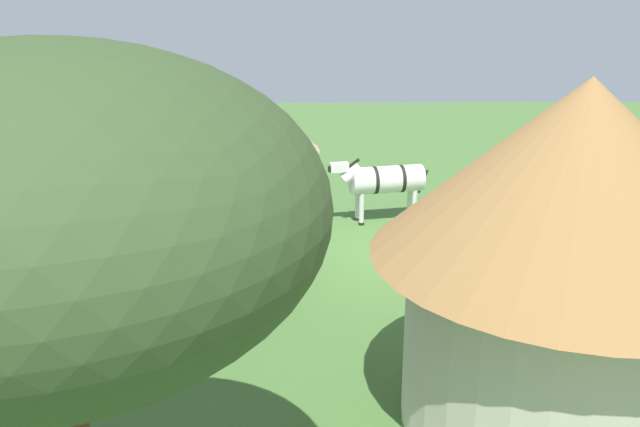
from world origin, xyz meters
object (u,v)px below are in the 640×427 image
Objects in this scene: shade_umbrella at (196,126)px; patio_dining_table at (202,244)px; guest_beside_umbrella at (278,198)px; patio_chair_near_hut at (230,275)px; zebra_toward_hut at (384,180)px; patio_chair_near_lawn at (169,233)px; zebra_nearest_camera at (546,235)px; acacia_tree_left_background at (50,212)px; zebra_by_umbrella at (239,175)px; standing_watcher at (492,185)px; thatched_hut at (573,244)px; striped_lounge_chair at (431,254)px.

patio_dining_table is at bearing -90.00° from shade_umbrella.
patio_dining_table is at bearing -126.66° from guest_beside_umbrella.
shade_umbrella is at bearing -126.66° from guest_beside_umbrella.
guest_beside_umbrella is at bearing -129.68° from shade_umbrella.
patio_chair_near_hut is (-0.60, 1.09, -2.28)m from shade_umbrella.
guest_beside_umbrella reaches higher than zebra_toward_hut.
zebra_nearest_camera is at bearing 126.99° from patio_chair_near_lawn.
patio_chair_near_lawn is at bearing -83.39° from acacia_tree_left_background.
shade_umbrella is 1.87× the size of zebra_toward_hut.
patio_chair_near_hut is 4.41m from zebra_by_umbrella.
standing_watcher is 2.33m from zebra_toward_hut.
thatched_hut is at bearing 137.78° from shade_umbrella.
striped_lounge_chair is at bearing -117.55° from acacia_tree_left_background.
guest_beside_umbrella is 0.83× the size of zebra_by_umbrella.
zebra_by_umbrella is at bearing 52.99° from standing_watcher.
acacia_tree_left_background is at bearing 121.89° from standing_watcher.
thatched_hut reaches higher than striped_lounge_chair.
patio_chair_near_lawn is 6.79m from standing_watcher.
zebra_nearest_camera is at bearing 154.65° from standing_watcher.
acacia_tree_left_background is (4.76, 2.86, 1.36)m from thatched_hut.
zebra_toward_hut is (-3.59, -3.12, -1.86)m from shade_umbrella.
shade_umbrella is 2.14m from patio_dining_table.
guest_beside_umbrella is 0.35× the size of acacia_tree_left_background.
patio_chair_near_hut is (-0.60, 1.09, -0.14)m from patio_dining_table.
standing_watcher is at bearing -157.42° from shade_umbrella.
standing_watcher is 1.81× the size of striped_lounge_chair.
patio_dining_table is 4.26m from striped_lounge_chair.
guest_beside_umbrella is at bearing 156.83° from patio_chair_near_lawn.
patio_chair_near_hut is 5.18m from zebra_toward_hut.
standing_watcher is (-0.89, -6.89, -1.30)m from thatched_hut.
patio_chair_near_lawn is at bearing 74.38° from standing_watcher.
zebra_toward_hut is (-4.39, -2.16, 0.42)m from patio_chair_near_lawn.
striped_lounge_chair is (0.70, -4.90, -2.08)m from thatched_hut.
patio_dining_table is 7.94m from acacia_tree_left_background.
patio_dining_table is 1.26m from patio_chair_near_lawn.
standing_watcher is (-5.82, -2.42, 0.38)m from patio_dining_table.
patio_chair_near_lawn is at bearing 152.67° from striped_lounge_chair.
striped_lounge_chair is 0.20× the size of acacia_tree_left_background.
zebra_nearest_camera is (-5.96, 0.68, -1.76)m from shade_umbrella.
acacia_tree_left_background is (-0.17, 7.33, 3.04)m from patio_dining_table.
patio_chair_near_lawn is 0.44× the size of zebra_by_umbrella.
acacia_tree_left_background reaches higher than patio_dining_table.
zebra_by_umbrella is (0.24, -4.37, 0.52)m from patio_chair_near_hut.
shade_umbrella is at bearing 90.00° from patio_dining_table.
thatched_hut is at bearing -56.04° from guest_beside_umbrella.
thatched_hut is 4.14m from zebra_nearest_camera.
guest_beside_umbrella reaches higher than patio_chair_near_lawn.
patio_chair_near_hut reaches higher than patio_dining_table.
patio_chair_near_lawn is 0.52× the size of guest_beside_umbrella.
zebra_toward_hut is 0.47× the size of acacia_tree_left_background.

